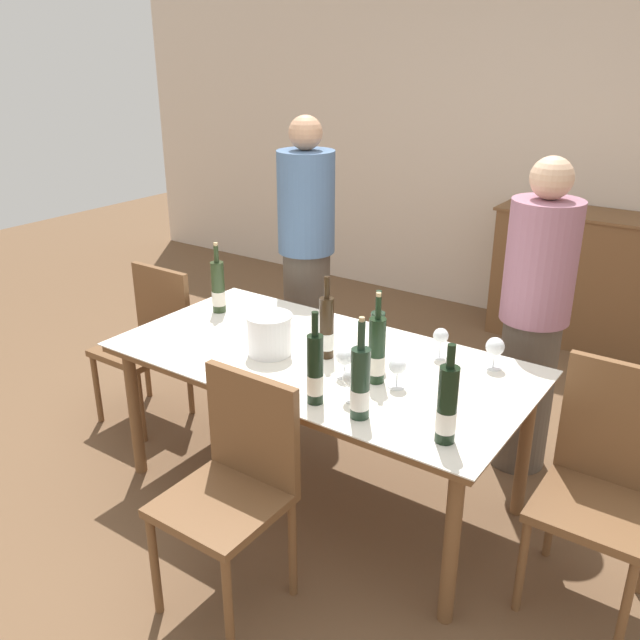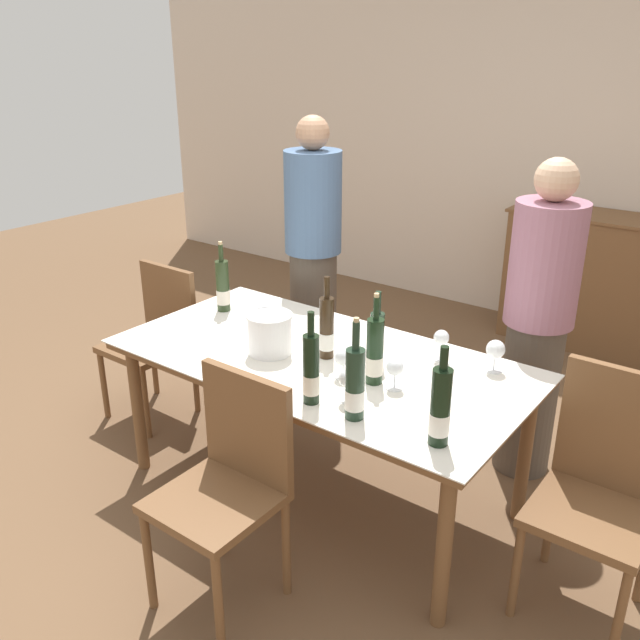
# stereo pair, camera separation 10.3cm
# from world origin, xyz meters

# --- Properties ---
(ground_plane) EXTENTS (12.00, 12.00, 0.00)m
(ground_plane) POSITION_xyz_m (0.00, 0.00, 0.00)
(ground_plane) COLOR brown
(back_wall) EXTENTS (8.00, 0.10, 2.80)m
(back_wall) POSITION_xyz_m (0.00, 2.86, 1.40)
(back_wall) COLOR beige
(back_wall) RESTS_ON ground_plane
(sideboard_cabinet) EXTENTS (1.63, 0.46, 0.96)m
(sideboard_cabinet) POSITION_xyz_m (0.69, 2.57, 0.48)
(sideboard_cabinet) COLOR brown
(sideboard_cabinet) RESTS_ON ground_plane
(dining_table) EXTENTS (1.89, 0.97, 0.73)m
(dining_table) POSITION_xyz_m (0.00, 0.00, 0.66)
(dining_table) COLOR brown
(dining_table) RESTS_ON ground_plane
(ice_bucket) EXTENTS (0.21, 0.21, 0.19)m
(ice_bucket) POSITION_xyz_m (-0.21, -0.10, 0.83)
(ice_bucket) COLOR white
(ice_bucket) RESTS_ON dining_table
(wine_bottle_0) EXTENTS (0.07, 0.07, 0.38)m
(wine_bottle_0) POSITION_xyz_m (0.02, 0.02, 0.86)
(wine_bottle_0) COLOR #332314
(wine_bottle_0) RESTS_ON dining_table
(wine_bottle_1) EXTENTS (0.07, 0.07, 0.38)m
(wine_bottle_1) POSITION_xyz_m (-0.76, 0.16, 0.86)
(wine_bottle_1) COLOR #28381E
(wine_bottle_1) RESTS_ON dining_table
(wine_bottle_2) EXTENTS (0.07, 0.07, 0.38)m
(wine_bottle_2) POSITION_xyz_m (0.22, -0.35, 0.86)
(wine_bottle_2) COLOR black
(wine_bottle_2) RESTS_ON dining_table
(wine_bottle_3) EXTENTS (0.07, 0.07, 0.38)m
(wine_bottle_3) POSITION_xyz_m (0.76, -0.32, 0.86)
(wine_bottle_3) COLOR black
(wine_bottle_3) RESTS_ON dining_table
(wine_bottle_4) EXTENTS (0.07, 0.07, 0.40)m
(wine_bottle_4) POSITION_xyz_m (0.33, -0.06, 0.86)
(wine_bottle_4) COLOR black
(wine_bottle_4) RESTS_ON dining_table
(wine_bottle_5) EXTENTS (0.07, 0.07, 0.41)m
(wine_bottle_5) POSITION_xyz_m (0.43, -0.35, 0.86)
(wine_bottle_5) COLOR #1E3323
(wine_bottle_5) RESTS_ON dining_table
(wine_bottle_6) EXTENTS (0.06, 0.06, 0.34)m
(wine_bottle_6) POSITION_xyz_m (0.25, 0.08, 0.85)
(wine_bottle_6) COLOR #1E3323
(wine_bottle_6) RESTS_ON dining_table
(wine_glass_0) EXTENTS (0.07, 0.07, 0.13)m
(wine_glass_0) POSITION_xyz_m (0.43, -0.06, 0.82)
(wine_glass_0) COLOR white
(wine_glass_0) RESTS_ON dining_table
(wine_glass_1) EXTENTS (0.08, 0.08, 0.13)m
(wine_glass_1) POSITION_xyz_m (0.20, -0.10, 0.82)
(wine_glass_1) COLOR white
(wine_glass_1) RESTS_ON dining_table
(wine_glass_2) EXTENTS (0.07, 0.07, 0.14)m
(wine_glass_2) POSITION_xyz_m (0.45, 0.30, 0.83)
(wine_glass_2) COLOR white
(wine_glass_2) RESTS_ON dining_table
(wine_glass_3) EXTENTS (0.08, 0.08, 0.14)m
(wine_glass_3) POSITION_xyz_m (0.69, 0.34, 0.82)
(wine_glass_3) COLOR white
(wine_glass_3) RESTS_ON dining_table
(wine_glass_4) EXTENTS (0.08, 0.08, 0.15)m
(wine_glass_4) POSITION_xyz_m (0.34, -0.26, 0.83)
(wine_glass_4) COLOR white
(wine_glass_4) RESTS_ON dining_table
(chair_left_end) EXTENTS (0.42, 0.42, 0.87)m
(chair_left_end) POSITION_xyz_m (-1.24, 0.08, 0.50)
(chair_left_end) COLOR brown
(chair_left_end) RESTS_ON ground_plane
(chair_near_front) EXTENTS (0.42, 0.42, 0.92)m
(chair_near_front) POSITION_xyz_m (0.11, -0.71, 0.54)
(chair_near_front) COLOR brown
(chair_near_front) RESTS_ON ground_plane
(chair_right_end) EXTENTS (0.42, 0.42, 0.96)m
(chair_right_end) POSITION_xyz_m (1.24, 0.09, 0.54)
(chair_right_end) COLOR brown
(chair_right_end) RESTS_ON ground_plane
(person_host) EXTENTS (0.33, 0.33, 1.68)m
(person_host) POSITION_xyz_m (-0.67, 0.82, 0.84)
(person_host) COLOR #51473D
(person_host) RESTS_ON ground_plane
(person_guest_left) EXTENTS (0.33, 0.33, 1.58)m
(person_guest_left) POSITION_xyz_m (0.70, 0.80, 0.79)
(person_guest_left) COLOR #51473D
(person_guest_left) RESTS_ON ground_plane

